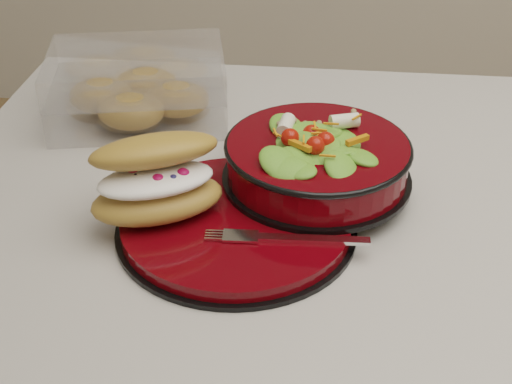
# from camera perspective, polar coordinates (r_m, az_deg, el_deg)

# --- Properties ---
(dinner_plate) EXTENTS (0.27, 0.27, 0.02)m
(dinner_plate) POSITION_cam_1_polar(r_m,az_deg,el_deg) (0.79, -1.55, -2.54)
(dinner_plate) COLOR black
(dinner_plate) RESTS_ON island_counter
(salad_bowl) EXTENTS (0.22, 0.22, 0.09)m
(salad_bowl) POSITION_cam_1_polar(r_m,az_deg,el_deg) (0.83, 4.95, 3.03)
(salad_bowl) COLOR black
(salad_bowl) RESTS_ON dinner_plate
(croissant) EXTENTS (0.17, 0.15, 0.09)m
(croissant) POSITION_cam_1_polar(r_m,az_deg,el_deg) (0.78, -7.90, 1.04)
(croissant) COLOR #B47C37
(croissant) RESTS_ON dinner_plate
(fork) EXTENTS (0.16, 0.02, 0.00)m
(fork) POSITION_cam_1_polar(r_m,az_deg,el_deg) (0.75, 2.78, -3.72)
(fork) COLOR silver
(fork) RESTS_ON dinner_plate
(pastry_box) EXTENTS (0.27, 0.22, 0.09)m
(pastry_box) POSITION_cam_1_polar(r_m,az_deg,el_deg) (1.03, -9.41, 8.18)
(pastry_box) COLOR white
(pastry_box) RESTS_ON island_counter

